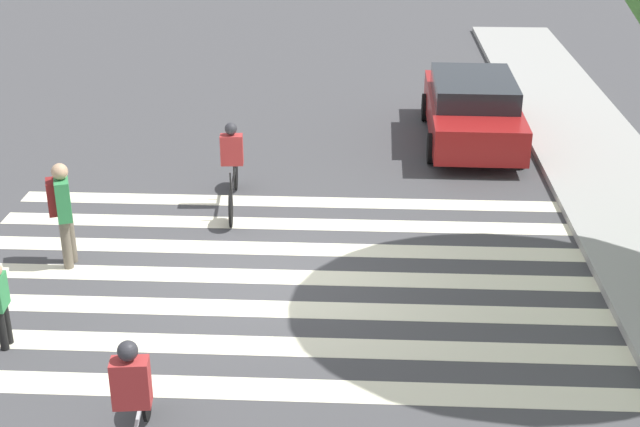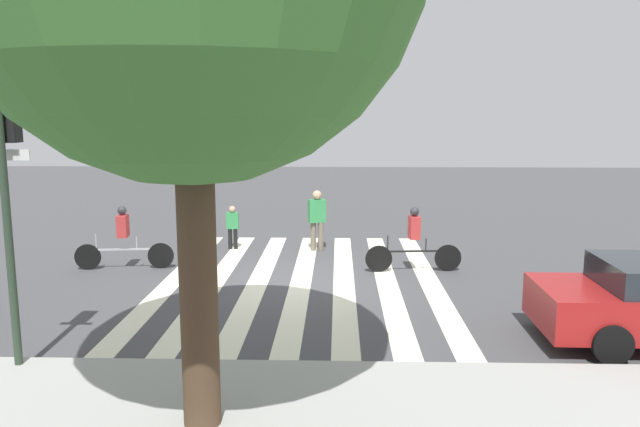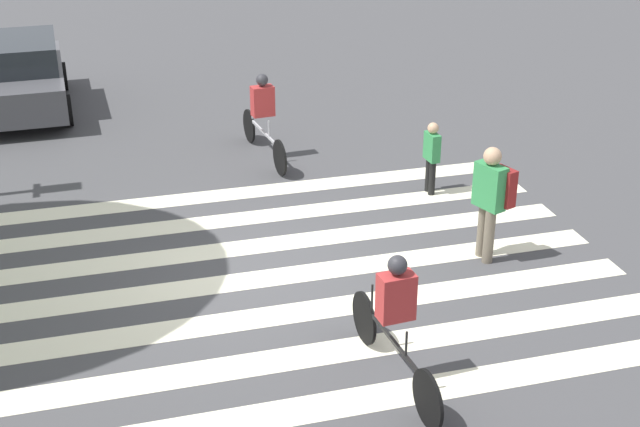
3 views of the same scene
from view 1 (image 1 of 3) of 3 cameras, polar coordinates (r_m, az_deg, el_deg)
ground_plane at (r=13.92m, az=-3.07°, el=-4.07°), size 60.00×60.00×0.00m
crosswalk_stripes at (r=13.92m, az=-3.07°, el=-4.06°), size 6.47×10.00×0.01m
pedestrian_child_with_backpack at (r=14.43m, az=-16.19°, el=0.45°), size 0.52×0.50×1.72m
pedestrian_adult_tall_backpack at (r=12.55m, az=-19.80°, el=-5.25°), size 0.36×0.19×1.25m
cyclist_mid_street at (r=9.86m, az=-11.89°, el=-11.68°), size 2.43×0.42×1.60m
cyclist_far_lane at (r=16.15m, az=-5.64°, el=3.27°), size 2.38×0.42×1.61m
car_parked_silver_sedan at (r=19.85m, az=9.71°, el=6.63°), size 4.70×2.09×1.44m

